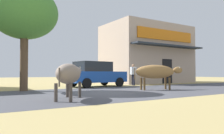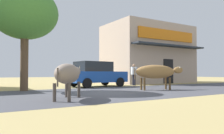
# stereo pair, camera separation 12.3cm
# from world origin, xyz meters

# --- Properties ---
(ground) EXTENTS (80.00, 80.00, 0.00)m
(ground) POSITION_xyz_m (0.00, 0.00, 0.00)
(ground) COLOR tan
(asphalt_road) EXTENTS (72.00, 6.52, 0.00)m
(asphalt_road) POSITION_xyz_m (0.00, 0.00, 0.00)
(asphalt_road) COLOR #44454B
(asphalt_road) RESTS_ON ground
(storefront_right_club) EXTENTS (7.90, 5.89, 5.35)m
(storefront_right_club) POSITION_xyz_m (8.77, 7.28, 2.68)
(storefront_right_club) COLOR tan
(storefront_right_club) RESTS_ON ground
(roadside_tree) EXTENTS (3.35, 3.35, 5.30)m
(roadside_tree) POSITION_xyz_m (-3.10, 2.98, 3.92)
(roadside_tree) COLOR brown
(roadside_tree) RESTS_ON ground
(parked_hatchback_car) EXTENTS (4.02, 2.21, 1.64)m
(parked_hatchback_car) POSITION_xyz_m (1.55, 4.11, 0.84)
(parked_hatchback_car) COLOR #19469E
(parked_hatchback_car) RESTS_ON ground
(cow_near_brown) EXTENTS (1.88, 2.34, 1.22)m
(cow_near_brown) POSITION_xyz_m (-2.43, -1.57, 0.87)
(cow_near_brown) COLOR gray
(cow_near_brown) RESTS_ON ground
(cow_far_dark) EXTENTS (2.80, 1.21, 1.34)m
(cow_far_dark) POSITION_xyz_m (3.10, -0.01, 0.96)
(cow_far_dark) COLOR olive
(cow_far_dark) RESTS_ON ground
(pedestrian_by_shop) EXTENTS (0.43, 0.61, 1.56)m
(pedestrian_by_shop) POSITION_xyz_m (4.57, 3.95, 0.91)
(pedestrian_by_shop) COLOR #262633
(pedestrian_by_shop) RESTS_ON ground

